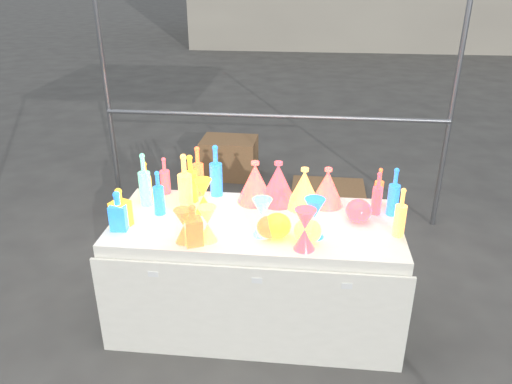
# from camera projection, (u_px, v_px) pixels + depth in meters

# --- Properties ---
(ground) EXTENTS (80.00, 80.00, 0.00)m
(ground) POSITION_uv_depth(u_px,v_px,m) (256.00, 316.00, 3.45)
(ground) COLOR #5C5A55
(ground) RESTS_ON ground
(display_table) EXTENTS (1.84, 0.83, 0.75)m
(display_table) POSITION_uv_depth(u_px,v_px,m) (256.00, 272.00, 3.28)
(display_table) COLOR white
(display_table) RESTS_ON ground
(cardboard_box_closed) EXTENTS (0.62, 0.46, 0.44)m
(cardboard_box_closed) POSITION_uv_depth(u_px,v_px,m) (229.00, 158.00, 5.61)
(cardboard_box_closed) COLOR #916641
(cardboard_box_closed) RESTS_ON ground
(cardboard_box_flat) EXTENTS (0.77, 0.56, 0.07)m
(cardboard_box_flat) POSITION_uv_depth(u_px,v_px,m) (328.00, 190.00, 5.27)
(cardboard_box_flat) COLOR #916641
(cardboard_box_flat) RESTS_ON ground
(bottle_0) EXTENTS (0.09, 0.09, 0.33)m
(bottle_0) POSITION_uv_depth(u_px,v_px,m) (191.00, 178.00, 3.32)
(bottle_0) COLOR red
(bottle_0) RESTS_ON display_table
(bottle_1) EXTENTS (0.10, 0.10, 0.37)m
(bottle_1) POSITION_uv_depth(u_px,v_px,m) (216.00, 171.00, 3.40)
(bottle_1) COLOR #198E3D
(bottle_1) RESTS_ON display_table
(bottle_2) EXTENTS (0.09, 0.09, 0.35)m
(bottle_2) POSITION_uv_depth(u_px,v_px,m) (198.00, 171.00, 3.41)
(bottle_2) COLOR orange
(bottle_2) RESTS_ON display_table
(bottle_3) EXTENTS (0.07, 0.07, 0.27)m
(bottle_3) POSITION_uv_depth(u_px,v_px,m) (165.00, 175.00, 3.45)
(bottle_3) COLOR #1D1A9C
(bottle_3) RESTS_ON display_table
(bottle_4) EXTENTS (0.09, 0.09, 0.39)m
(bottle_4) POSITION_uv_depth(u_px,v_px,m) (185.00, 182.00, 3.20)
(bottle_4) COLOR #15856B
(bottle_4) RESTS_ON display_table
(bottle_5) EXTENTS (0.08, 0.08, 0.37)m
(bottle_5) POSITION_uv_depth(u_px,v_px,m) (144.00, 180.00, 3.26)
(bottle_5) COLOR #AD225B
(bottle_5) RESTS_ON display_table
(bottle_6) EXTENTS (0.10, 0.10, 0.30)m
(bottle_6) POSITION_uv_depth(u_px,v_px,m) (146.00, 182.00, 3.30)
(bottle_6) COLOR red
(bottle_6) RESTS_ON display_table
(bottle_7) EXTENTS (0.09, 0.09, 0.30)m
(bottle_7) POSITION_uv_depth(u_px,v_px,m) (159.00, 193.00, 3.16)
(bottle_7) COLOR #198E3D
(bottle_7) RESTS_ON display_table
(decanter_0) EXTENTS (0.13, 0.13, 0.25)m
(decanter_0) POSITION_uv_depth(u_px,v_px,m) (120.00, 207.00, 3.02)
(decanter_0) COLOR red
(decanter_0) RESTS_ON display_table
(decanter_1) EXTENTS (0.13, 0.13, 0.25)m
(decanter_1) POSITION_uv_depth(u_px,v_px,m) (193.00, 224.00, 2.83)
(decanter_1) COLOR orange
(decanter_1) RESTS_ON display_table
(decanter_2) EXTENTS (0.10, 0.10, 0.25)m
(decanter_2) POSITION_uv_depth(u_px,v_px,m) (118.00, 210.00, 2.99)
(decanter_2) COLOR #198E3D
(decanter_2) RESTS_ON display_table
(hourglass_0) EXTENTS (0.13, 0.13, 0.21)m
(hourglass_0) POSITION_uv_depth(u_px,v_px,m) (183.00, 226.00, 2.86)
(hourglass_0) COLOR orange
(hourglass_0) RESTS_ON display_table
(hourglass_1) EXTENTS (0.15, 0.15, 0.25)m
(hourglass_1) POSITION_uv_depth(u_px,v_px,m) (305.00, 229.00, 2.78)
(hourglass_1) COLOR #1D1A9C
(hourglass_1) RESTS_ON display_table
(hourglass_2) EXTENTS (0.14, 0.14, 0.22)m
(hourglass_2) POSITION_uv_depth(u_px,v_px,m) (208.00, 224.00, 2.87)
(hourglass_2) COLOR #15856B
(hourglass_2) RESTS_ON display_table
(hourglass_3) EXTENTS (0.15, 0.15, 0.24)m
(hourglass_3) POSITION_uv_depth(u_px,v_px,m) (262.00, 217.00, 2.92)
(hourglass_3) COLOR #AD225B
(hourglass_3) RESTS_ON display_table
(hourglass_4) EXTENTS (0.12, 0.12, 0.23)m
(hourglass_4) POSITION_uv_depth(u_px,v_px,m) (203.00, 196.00, 3.20)
(hourglass_4) COLOR red
(hourglass_4) RESTS_ON display_table
(hourglass_5) EXTENTS (0.16, 0.16, 0.25)m
(hourglass_5) POSITION_uv_depth(u_px,v_px,m) (314.00, 218.00, 2.90)
(hourglass_5) COLOR #198E3D
(hourglass_5) RESTS_ON display_table
(globe_0) EXTENTS (0.21, 0.21, 0.13)m
(globe_0) POSITION_uv_depth(u_px,v_px,m) (277.00, 227.00, 2.92)
(globe_0) COLOR red
(globe_0) RESTS_ON display_table
(globe_1) EXTENTS (0.18, 0.18, 0.13)m
(globe_1) POSITION_uv_depth(u_px,v_px,m) (308.00, 232.00, 2.87)
(globe_1) COLOR #15856B
(globe_1) RESTS_ON display_table
(globe_2) EXTENTS (0.15, 0.15, 0.12)m
(globe_2) POSITION_uv_depth(u_px,v_px,m) (269.00, 228.00, 2.93)
(globe_2) COLOR orange
(globe_2) RESTS_ON display_table
(globe_3) EXTENTS (0.21, 0.21, 0.13)m
(globe_3) POSITION_uv_depth(u_px,v_px,m) (358.00, 212.00, 3.10)
(globe_3) COLOR #1D1A9C
(globe_3) RESTS_ON display_table
(lampshade_0) EXTENTS (0.25, 0.25, 0.29)m
(lampshade_0) POSITION_uv_depth(u_px,v_px,m) (255.00, 182.00, 3.33)
(lampshade_0) COLOR yellow
(lampshade_0) RESTS_ON display_table
(lampshade_1) EXTENTS (0.25, 0.25, 0.26)m
(lampshade_1) POSITION_uv_depth(u_px,v_px,m) (327.00, 187.00, 3.29)
(lampshade_1) COLOR yellow
(lampshade_1) RESTS_ON display_table
(lampshade_2) EXTENTS (0.26, 0.26, 0.29)m
(lampshade_2) POSITION_uv_depth(u_px,v_px,m) (278.00, 182.00, 3.31)
(lampshade_2) COLOR #1D1A9C
(lampshade_2) RESTS_ON display_table
(lampshade_3) EXTENTS (0.25, 0.25, 0.28)m
(lampshade_3) POSITION_uv_depth(u_px,v_px,m) (304.00, 188.00, 3.26)
(lampshade_3) COLOR #15856B
(lampshade_3) RESTS_ON display_table
(bottle_8) EXTENTS (0.09, 0.09, 0.32)m
(bottle_8) POSITION_uv_depth(u_px,v_px,m) (394.00, 192.00, 3.14)
(bottle_8) COLOR #198E3D
(bottle_8) RESTS_ON display_table
(bottle_9) EXTENTS (0.07, 0.07, 0.26)m
(bottle_9) POSITION_uv_depth(u_px,v_px,m) (379.00, 187.00, 3.29)
(bottle_9) COLOR orange
(bottle_9) RESTS_ON display_table
(bottle_10) EXTENTS (0.07, 0.07, 0.29)m
(bottle_10) POSITION_uv_depth(u_px,v_px,m) (378.00, 193.00, 3.16)
(bottle_10) COLOR #1D1A9C
(bottle_10) RESTS_ON display_table
(bottle_11) EXTENTS (0.09, 0.09, 0.31)m
(bottle_11) POSITION_uv_depth(u_px,v_px,m) (401.00, 212.00, 2.90)
(bottle_11) COLOR #15856B
(bottle_11) RESTS_ON display_table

